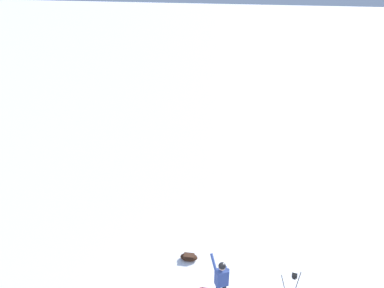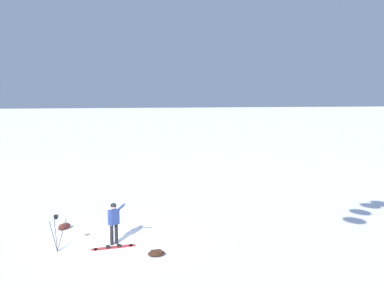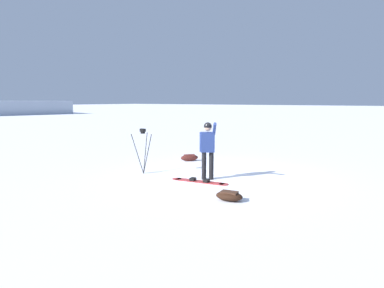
{
  "view_description": "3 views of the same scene",
  "coord_description": "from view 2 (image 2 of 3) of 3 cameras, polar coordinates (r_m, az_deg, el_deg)",
  "views": [
    {
      "loc": [
        -7.53,
        -1.65,
        9.67
      ],
      "look_at": [
        3.96,
        1.98,
        3.96
      ],
      "focal_mm": 32.71,
      "sensor_mm": 36.0,
      "label": 1
    },
    {
      "loc": [
        17.59,
        0.4,
        6.18
      ],
      "look_at": [
        4.61,
        2.48,
        4.57
      ],
      "focal_mm": 39.8,
      "sensor_mm": 36.0,
      "label": 2
    },
    {
      "loc": [
        9.1,
        5.3,
        2.38
      ],
      "look_at": [
        0.9,
        -0.4,
        1.09
      ],
      "focal_mm": 31.96,
      "sensor_mm": 36.0,
      "label": 3
    }
  ],
  "objects": [
    {
      "name": "snowboard",
      "position": [
        17.75,
        -10.47,
        -13.43
      ],
      "size": [
        0.51,
        1.77,
        0.1
      ],
      "color": "#B23333",
      "rests_on": "ground_plane"
    },
    {
      "name": "gear_bag_small",
      "position": [
        20.42,
        -16.74,
        -10.53
      ],
      "size": [
        0.73,
        0.68,
        0.26
      ],
      "color": "#4C1E19",
      "rests_on": "ground_plane"
    },
    {
      "name": "snowboarder",
      "position": [
        17.8,
        -10.43,
        -9.85
      ],
      "size": [
        0.57,
        0.72,
        1.76
      ],
      "color": "black",
      "rests_on": "ground_plane"
    },
    {
      "name": "ground_plane",
      "position": [
        18.65,
        -10.08,
        -12.48
      ],
      "size": [
        300.0,
        300.0,
        0.0
      ],
      "primitive_type": "plane",
      "color": "white"
    },
    {
      "name": "camera_tripod",
      "position": [
        17.55,
        -17.7,
        -10.39
      ],
      "size": [
        0.71,
        0.61,
        1.47
      ],
      "color": "#262628",
      "rests_on": "ground_plane"
    },
    {
      "name": "gear_bag_large",
      "position": [
        16.66,
        -4.81,
        -14.37
      ],
      "size": [
        0.49,
        0.71,
        0.23
      ],
      "color": "black",
      "rests_on": "ground_plane"
    }
  ]
}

